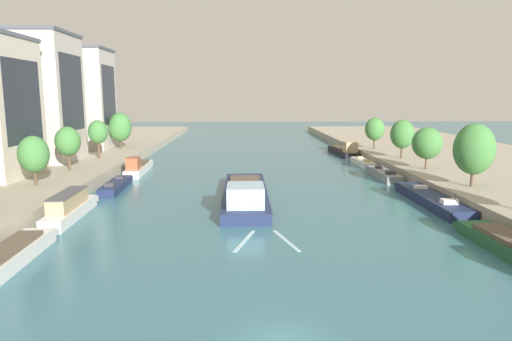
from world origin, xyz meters
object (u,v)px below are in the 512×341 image
Objects in this scene: moored_boat_left_gap_after at (70,207)px; moored_boat_left_lone at (138,167)px; tree_left_second at (34,154)px; tree_left_past_mid at (120,127)px; tree_right_far at (375,129)px; moored_boat_right_midway at (431,199)px; moored_boat_left_midway at (116,185)px; moored_boat_right_upstream at (344,151)px; moored_boat_right_second at (383,174)px; moored_boat_right_lone at (363,162)px; tree_left_by_lamp at (68,141)px; tree_right_past_mid at (427,143)px; tree_right_nearest at (474,149)px; barge_midriver at (245,193)px; tree_left_end_of_row at (98,132)px; tree_right_midway at (402,134)px.

moored_boat_left_lone is (0.67, 27.90, -0.23)m from moored_boat_left_gap_after.
moored_boat_left_gap_after is 11.97m from tree_left_second.
tree_left_second is 39.09m from tree_left_past_mid.
tree_left_second is 0.95× the size of tree_right_far.
tree_left_second reaches higher than moored_boat_right_midway.
moored_boat_left_midway is 0.72× the size of moored_boat_right_upstream.
moored_boat_right_lone is (0.14, 12.62, -0.06)m from moored_boat_right_second.
moored_boat_left_midway is at bearing 37.25° from tree_left_second.
tree_left_by_lamp reaches higher than moored_boat_right_upstream.
tree_right_past_mid is at bearing 6.23° from moored_boat_left_midway.
tree_right_nearest is at bearing -78.78° from moored_boat_right_lone.
moored_boat_left_midway is at bearing -173.77° from tree_right_past_mid.
barge_midriver is 3.26× the size of tree_left_past_mid.
tree_right_nearest is (45.29, 6.35, 5.13)m from moored_boat_left_gap_after.
moored_boat_right_second is at bearing -12.84° from tree_left_end_of_row.
moored_boat_left_gap_after is at bearing -159.57° from barge_midriver.
barge_midriver is 19.39m from moored_boat_left_gap_after.
tree_right_past_mid is at bearing 25.03° from barge_midriver.
tree_right_midway reaches higher than moored_boat_left_lone.
moored_boat_right_midway is 47.46m from tree_left_second.
moored_boat_left_lone is 48.02m from tree_right_far.
tree_right_past_mid is at bearing 23.21° from moored_boat_left_gap_after.
tree_left_by_lamp is 27.93m from tree_left_past_mid.
barge_midriver is 25.83m from tree_left_second.
tree_right_nearest is 12.98m from tree_right_past_mid.
tree_right_nearest is 1.13× the size of tree_right_midway.
tree_left_by_lamp is 0.96× the size of tree_left_end_of_row.
barge_midriver is 26.20m from moored_boat_right_second.
barge_midriver is at bearing -124.54° from tree_right_far.
moored_boat_left_lone is 2.27× the size of tree_right_past_mid.
tree_left_by_lamp is (-0.14, 11.15, 0.43)m from tree_left_second.
moored_boat_left_midway is at bearing -89.87° from moored_boat_left_lone.
tree_left_end_of_row is (-7.07, 32.52, 5.19)m from moored_boat_left_gap_after.
tree_left_second is 0.91× the size of tree_left_end_of_row.
tree_right_far is at bearing 45.47° from moored_boat_left_gap_after.
tree_left_by_lamp is at bearing 147.38° from moored_boat_left_midway.
tree_right_midway is at bearing -17.02° from tree_left_past_mid.
moored_boat_right_second is 1.11× the size of moored_boat_right_lone.
tree_right_midway is (44.90, 16.89, 5.41)m from moored_boat_left_midway.
moored_boat_left_midway is 34.49m from tree_left_past_mid.
moored_boat_right_midway is at bearing -13.67° from moored_boat_left_midway.
tree_right_far is (5.29, 11.23, 5.24)m from moored_boat_right_lone.
tree_left_past_mid reaches higher than moored_boat_left_gap_after.
moored_boat_right_lone is 49.10m from tree_left_past_mid.
moored_boat_left_lone is at bearing 45.96° from tree_left_by_lamp.
tree_left_second is at bearing -89.85° from tree_left_past_mid.
tree_right_nearest is (44.59, -8.12, 5.72)m from moored_boat_left_midway.
moored_boat_right_upstream reaches higher than moored_boat_right_lone.
moored_boat_left_lone is at bearing 88.62° from moored_boat_left_gap_after.
tree_right_nearest reaches higher than tree_left_past_mid.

